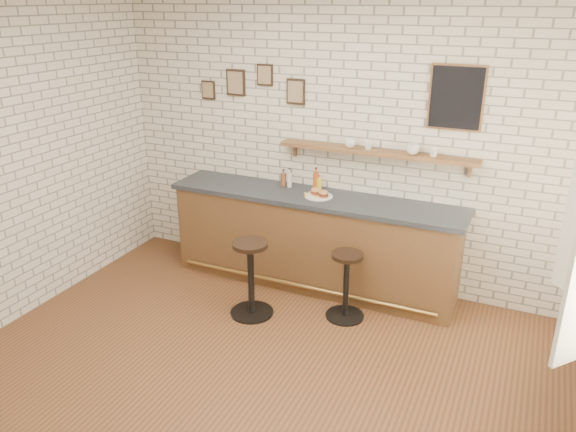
% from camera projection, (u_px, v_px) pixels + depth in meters
% --- Properties ---
extents(ground, '(5.00, 5.00, 0.00)m').
position_uv_depth(ground, '(254.00, 377.00, 4.61)').
color(ground, brown).
rests_on(ground, ground).
extents(bar_counter, '(3.10, 0.65, 1.01)m').
position_uv_depth(bar_counter, '(313.00, 240.00, 5.93)').
color(bar_counter, brown).
rests_on(bar_counter, ground).
extents(sandwich_plate, '(0.28, 0.28, 0.01)m').
position_uv_depth(sandwich_plate, '(319.00, 196.00, 5.70)').
color(sandwich_plate, white).
rests_on(sandwich_plate, bar_counter).
extents(ciabatta_sandwich, '(0.23, 0.16, 0.07)m').
position_uv_depth(ciabatta_sandwich, '(320.00, 193.00, 5.68)').
color(ciabatta_sandwich, tan).
rests_on(ciabatta_sandwich, sandwich_plate).
extents(potato_chips, '(0.26, 0.18, 0.00)m').
position_uv_depth(potato_chips, '(317.00, 195.00, 5.71)').
color(potato_chips, '#F1BD55').
rests_on(potato_chips, sandwich_plate).
extents(bitters_bottle_brown, '(0.06, 0.06, 0.19)m').
position_uv_depth(bitters_bottle_brown, '(283.00, 179.00, 6.00)').
color(bitters_bottle_brown, brown).
rests_on(bitters_bottle_brown, bar_counter).
extents(bitters_bottle_white, '(0.05, 0.05, 0.21)m').
position_uv_depth(bitters_bottle_white, '(289.00, 179.00, 5.97)').
color(bitters_bottle_white, beige).
rests_on(bitters_bottle_white, bar_counter).
extents(bitters_bottle_amber, '(0.06, 0.06, 0.25)m').
position_uv_depth(bitters_bottle_amber, '(316.00, 181.00, 5.85)').
color(bitters_bottle_amber, '#AB4D1B').
rests_on(bitters_bottle_amber, bar_counter).
extents(condiment_bottle_yellow, '(0.05, 0.05, 0.17)m').
position_uv_depth(condiment_bottle_yellow, '(319.00, 185.00, 5.85)').
color(condiment_bottle_yellow, gold).
rests_on(condiment_bottle_yellow, bar_counter).
extents(bar_stool_left, '(0.44, 0.44, 0.76)m').
position_uv_depth(bar_stool_left, '(251.00, 276.00, 5.38)').
color(bar_stool_left, black).
rests_on(bar_stool_left, ground).
extents(bar_stool_right, '(0.40, 0.40, 0.68)m').
position_uv_depth(bar_stool_right, '(346.00, 283.00, 5.34)').
color(bar_stool_right, black).
rests_on(bar_stool_right, ground).
extents(wall_shelf, '(2.00, 0.18, 0.18)m').
position_uv_depth(wall_shelf, '(376.00, 152.00, 5.53)').
color(wall_shelf, brown).
rests_on(wall_shelf, ground).
extents(shelf_cup_a, '(0.16, 0.16, 0.09)m').
position_uv_depth(shelf_cup_a, '(350.00, 143.00, 5.60)').
color(shelf_cup_a, white).
rests_on(shelf_cup_a, wall_shelf).
extents(shelf_cup_b, '(0.13, 0.13, 0.09)m').
position_uv_depth(shelf_cup_b, '(369.00, 145.00, 5.53)').
color(shelf_cup_b, white).
rests_on(shelf_cup_b, wall_shelf).
extents(shelf_cup_c, '(0.15, 0.15, 0.10)m').
position_uv_depth(shelf_cup_c, '(413.00, 149.00, 5.36)').
color(shelf_cup_c, white).
rests_on(shelf_cup_c, wall_shelf).
extents(shelf_cup_d, '(0.11, 0.11, 0.09)m').
position_uv_depth(shelf_cup_d, '(434.00, 152.00, 5.29)').
color(shelf_cup_d, white).
rests_on(shelf_cup_d, wall_shelf).
extents(back_wall_decor, '(2.96, 0.02, 0.56)m').
position_uv_depth(back_wall_decor, '(364.00, 92.00, 5.45)').
color(back_wall_decor, black).
rests_on(back_wall_decor, ground).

